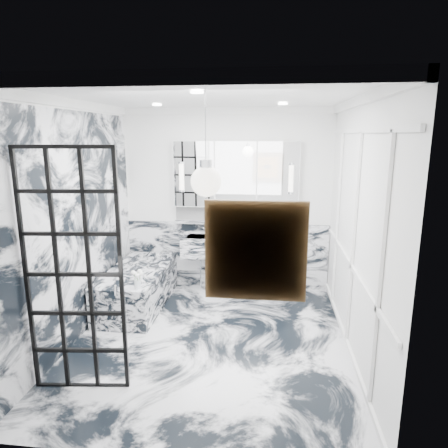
# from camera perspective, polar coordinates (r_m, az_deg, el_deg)

# --- Properties ---
(floor) EXTENTS (3.60, 3.60, 0.00)m
(floor) POSITION_cam_1_polar(r_m,az_deg,el_deg) (4.97, -2.07, -16.35)
(floor) COLOR silver
(floor) RESTS_ON ground
(ceiling) EXTENTS (3.60, 3.60, 0.00)m
(ceiling) POSITION_cam_1_polar(r_m,az_deg,el_deg) (4.36, -2.37, 17.80)
(ceiling) COLOR white
(ceiling) RESTS_ON wall_back
(wall_back) EXTENTS (3.60, 0.00, 3.60)m
(wall_back) POSITION_cam_1_polar(r_m,az_deg,el_deg) (6.21, 0.37, 3.33)
(wall_back) COLOR white
(wall_back) RESTS_ON floor
(wall_front) EXTENTS (3.60, 0.00, 3.60)m
(wall_front) POSITION_cam_1_polar(r_m,az_deg,el_deg) (2.77, -8.06, -8.85)
(wall_front) COLOR white
(wall_front) RESTS_ON floor
(wall_left) EXTENTS (0.00, 3.60, 3.60)m
(wall_left) POSITION_cam_1_polar(r_m,az_deg,el_deg) (4.96, -20.78, 0.10)
(wall_left) COLOR white
(wall_left) RESTS_ON floor
(wall_right) EXTENTS (0.00, 3.60, 3.60)m
(wall_right) POSITION_cam_1_polar(r_m,az_deg,el_deg) (4.50, 18.35, -0.95)
(wall_right) COLOR white
(wall_right) RESTS_ON floor
(marble_clad_back) EXTENTS (3.18, 0.05, 1.05)m
(marble_clad_back) POSITION_cam_1_polar(r_m,az_deg,el_deg) (6.39, 0.33, -4.48)
(marble_clad_back) COLOR silver
(marble_clad_back) RESTS_ON floor
(marble_clad_left) EXTENTS (0.02, 3.56, 2.68)m
(marble_clad_left) POSITION_cam_1_polar(r_m,az_deg,el_deg) (4.97, -20.58, -0.58)
(marble_clad_left) COLOR silver
(marble_clad_left) RESTS_ON floor
(panel_molding) EXTENTS (0.03, 3.40, 2.30)m
(panel_molding) POSITION_cam_1_polar(r_m,az_deg,el_deg) (4.52, 18.01, -2.18)
(panel_molding) COLOR white
(panel_molding) RESTS_ON floor
(soap_bottle_a) EXTENTS (0.11, 0.11, 0.23)m
(soap_bottle_a) POSITION_cam_1_polar(r_m,az_deg,el_deg) (6.12, 4.71, 1.30)
(soap_bottle_a) COLOR #8C5919
(soap_bottle_a) RESTS_ON ledge
(soap_bottle_b) EXTENTS (0.09, 0.09, 0.16)m
(soap_bottle_b) POSITION_cam_1_polar(r_m,az_deg,el_deg) (6.13, 5.96, 0.96)
(soap_bottle_b) COLOR #4C4C51
(soap_bottle_b) RESTS_ON ledge
(soap_bottle_c) EXTENTS (0.16, 0.16, 0.17)m
(soap_bottle_c) POSITION_cam_1_polar(r_m,az_deg,el_deg) (6.13, 9.53, 0.89)
(soap_bottle_c) COLOR silver
(soap_bottle_c) RESTS_ON ledge
(face_pot) EXTENTS (0.16, 0.16, 0.16)m
(face_pot) POSITION_cam_1_polar(r_m,az_deg,el_deg) (6.14, 2.74, 0.98)
(face_pot) COLOR white
(face_pot) RESTS_ON ledge
(amber_bottle) EXTENTS (0.04, 0.04, 0.10)m
(amber_bottle) POSITION_cam_1_polar(r_m,az_deg,el_deg) (6.14, 4.51, 0.70)
(amber_bottle) COLOR #8C5919
(amber_bottle) RESTS_ON ledge
(flower_vase) EXTENTS (0.08, 0.08, 0.12)m
(flower_vase) POSITION_cam_1_polar(r_m,az_deg,el_deg) (5.07, -12.22, -8.41)
(flower_vase) COLOR silver
(flower_vase) RESTS_ON bathtub
(crittall_door) EXTENTS (0.88, 0.13, 2.31)m
(crittall_door) POSITION_cam_1_polar(r_m,az_deg,el_deg) (3.94, -20.71, -6.75)
(crittall_door) COLOR black
(crittall_door) RESTS_ON floor
(artwork) EXTENTS (0.57, 0.06, 0.57)m
(artwork) POSITION_cam_1_polar(r_m,az_deg,el_deg) (2.64, 4.54, -3.85)
(artwork) COLOR orange
(artwork) RESTS_ON wall_front
(pendant_light) EXTENTS (0.25, 0.25, 0.25)m
(pendant_light) POSITION_cam_1_polar(r_m,az_deg,el_deg) (3.19, -2.58, 6.09)
(pendant_light) COLOR white
(pendant_light) RESTS_ON ceiling
(trough_sink) EXTENTS (1.60, 0.45, 0.30)m
(trough_sink) POSITION_cam_1_polar(r_m,az_deg,el_deg) (6.10, 1.51, -3.29)
(trough_sink) COLOR silver
(trough_sink) RESTS_ON wall_back
(ledge) EXTENTS (1.90, 0.14, 0.04)m
(ledge) POSITION_cam_1_polar(r_m,az_deg,el_deg) (6.18, 1.67, 0.16)
(ledge) COLOR silver
(ledge) RESTS_ON wall_back
(subway_tile) EXTENTS (1.90, 0.03, 0.23)m
(subway_tile) POSITION_cam_1_polar(r_m,az_deg,el_deg) (6.21, 1.72, 1.50)
(subway_tile) COLOR white
(subway_tile) RESTS_ON wall_back
(mirror_cabinet) EXTENTS (1.90, 0.16, 1.00)m
(mirror_cabinet) POSITION_cam_1_polar(r_m,az_deg,el_deg) (6.07, 1.72, 7.10)
(mirror_cabinet) COLOR white
(mirror_cabinet) RESTS_ON wall_back
(sconce_left) EXTENTS (0.07, 0.07, 0.40)m
(sconce_left) POSITION_cam_1_polar(r_m,az_deg,el_deg) (6.10, -6.11, 6.69)
(sconce_left) COLOR white
(sconce_left) RESTS_ON mirror_cabinet
(sconce_right) EXTENTS (0.07, 0.07, 0.40)m
(sconce_right) POSITION_cam_1_polar(r_m,az_deg,el_deg) (5.96, 9.56, 6.44)
(sconce_right) COLOR white
(sconce_right) RESTS_ON mirror_cabinet
(bathtub) EXTENTS (0.75, 1.65, 0.55)m
(bathtub) POSITION_cam_1_polar(r_m,az_deg,el_deg) (5.91, -12.20, -8.81)
(bathtub) COLOR silver
(bathtub) RESTS_ON floor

